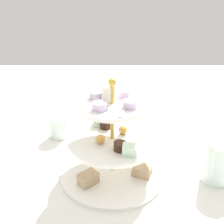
# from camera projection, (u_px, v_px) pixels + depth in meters

# --- Properties ---
(ground_plane) EXTENTS (2.40, 2.40, 0.00)m
(ground_plane) POSITION_uv_depth(u_px,v_px,m) (112.00, 172.00, 0.70)
(ground_plane) COLOR silver
(tiered_serving_stand) EXTENTS (0.29, 0.29, 0.27)m
(tiered_serving_stand) POSITION_uv_depth(u_px,v_px,m) (112.00, 146.00, 0.66)
(tiered_serving_stand) COLOR white
(tiered_serving_stand) RESTS_ON ground_plane
(water_glass_tall_right) EXTENTS (0.07, 0.07, 0.11)m
(water_glass_tall_right) POSITION_uv_depth(u_px,v_px,m) (216.00, 162.00, 0.64)
(water_glass_tall_right) COLOR silver
(water_glass_tall_right) RESTS_ON ground_plane
(water_glass_short_left) EXTENTS (0.06, 0.06, 0.07)m
(water_glass_short_left) POSITION_uv_depth(u_px,v_px,m) (58.00, 127.00, 0.86)
(water_glass_short_left) COLOR silver
(water_glass_short_left) RESTS_ON ground_plane
(teacup_with_saucer) EXTENTS (0.09, 0.09, 0.05)m
(teacup_with_saucer) POSITION_uv_depth(u_px,v_px,m) (96.00, 120.00, 0.94)
(teacup_with_saucer) COLOR white
(teacup_with_saucer) RESTS_ON ground_plane
(butter_knife_right) EXTENTS (0.08, 0.16, 0.00)m
(butter_knife_right) POSITION_uv_depth(u_px,v_px,m) (160.00, 127.00, 0.94)
(butter_knife_right) COLOR silver
(butter_knife_right) RESTS_ON ground_plane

